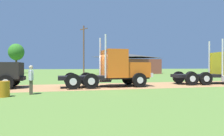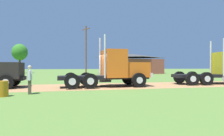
{
  "view_description": "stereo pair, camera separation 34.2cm",
  "coord_description": "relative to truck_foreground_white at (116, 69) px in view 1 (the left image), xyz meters",
  "views": [
    {
      "loc": [
        -2.76,
        -15.21,
        1.59
      ],
      "look_at": [
        1.07,
        0.94,
        1.45
      ],
      "focal_mm": 31.08,
      "sensor_mm": 36.0,
      "label": 1
    },
    {
      "loc": [
        -2.43,
        -15.29,
        1.59
      ],
      "look_at": [
        1.07,
        0.94,
        1.45
      ],
      "focal_mm": 31.08,
      "sensor_mm": 36.0,
      "label": 2
    }
  ],
  "objects": [
    {
      "name": "steel_barrel",
      "position": [
        -6.99,
        -3.85,
        -0.93
      ],
      "size": [
        0.57,
        0.57,
        0.82
      ],
      "primitive_type": "cylinder",
      "color": "#B27214",
      "rests_on": "ground_plane"
    },
    {
      "name": "visitor_walking_mid",
      "position": [
        -5.79,
        -3.15,
        -0.45
      ],
      "size": [
        0.33,
        0.61,
        1.65
      ],
      "color": "silver",
      "rests_on": "ground_plane"
    },
    {
      "name": "visitor_far_side",
      "position": [
        -8.87,
        5.44,
        -0.32
      ],
      "size": [
        0.63,
        0.33,
        1.84
      ],
      "color": "#264C8C",
      "rests_on": "ground_plane"
    },
    {
      "name": "utility_pole_near",
      "position": [
        -0.67,
        21.17,
        3.47
      ],
      "size": [
        1.24,
        1.96,
        9.09
      ],
      "color": "brown",
      "rests_on": "ground_plane"
    },
    {
      "name": "truck_foreground_white",
      "position": [
        0.0,
        0.0,
        0.0
      ],
      "size": [
        7.18,
        2.96,
        3.93
      ],
      "color": "black",
      "rests_on": "ground_plane"
    },
    {
      "name": "shed_building",
      "position": [
        9.69,
        25.65,
        0.75
      ],
      "size": [
        13.09,
        8.71,
        4.33
      ],
      "color": "brown",
      "rests_on": "ground_plane"
    },
    {
      "name": "ground_plane",
      "position": [
        -1.09,
        0.34,
        -1.34
      ],
      "size": [
        200.0,
        200.0,
        0.0
      ],
      "primitive_type": "plane",
      "color": "#537431"
    },
    {
      "name": "dirt_track",
      "position": [
        -1.09,
        0.34,
        -1.33
      ],
      "size": [
        120.0,
        5.04,
        0.01
      ],
      "primitive_type": "cube",
      "color": "#A17347",
      "rests_on": "ground_plane"
    },
    {
      "name": "tree_mid",
      "position": [
        -15.1,
        33.98,
        3.54
      ],
      "size": [
        3.5,
        3.5,
        6.85
      ],
      "color": "#513823",
      "rests_on": "ground_plane"
    }
  ]
}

